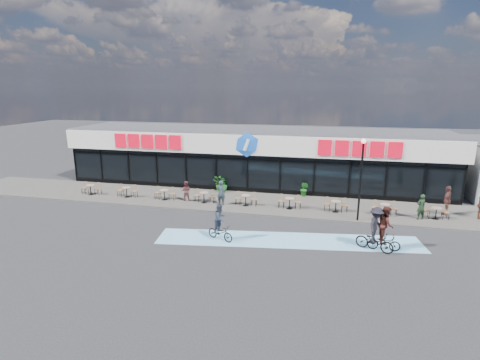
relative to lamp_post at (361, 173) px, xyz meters
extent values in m
plane|color=#28282B|center=(-7.84, -2.30, -3.06)|extent=(120.00, 120.00, 0.00)
cube|color=#5A5650|center=(-7.84, 2.20, -3.01)|extent=(44.00, 5.00, 0.10)
cube|color=#7DC8ED|center=(-3.84, -3.80, -3.06)|extent=(14.17, 4.13, 0.01)
cube|color=black|center=(-7.84, 7.70, -1.56)|extent=(30.00, 6.00, 3.00)
cube|color=white|center=(-7.84, 7.55, 0.69)|extent=(30.60, 6.30, 1.50)
cube|color=#47474C|center=(-7.84, 7.70, 1.49)|extent=(30.60, 6.30, 0.10)
cube|color=navy|center=(-7.84, 4.66, -0.01)|extent=(30.60, 0.08, 0.18)
cube|color=black|center=(-7.84, 4.67, -0.41)|extent=(30.00, 0.06, 0.08)
cube|color=black|center=(-7.84, 4.68, -2.86)|extent=(30.00, 0.10, 0.40)
cube|color=red|center=(-15.84, 4.40, 0.74)|extent=(5.63, 0.18, 1.10)
cube|color=red|center=(0.16, 4.40, 0.74)|extent=(5.63, 0.18, 1.10)
ellipsoid|color=blue|center=(-7.84, 4.40, 0.74)|extent=(1.90, 0.24, 1.90)
cylinder|color=black|center=(-22.84, 4.67, -1.56)|extent=(0.10, 0.10, 3.00)
cylinder|color=black|center=(-20.34, 4.67, -1.56)|extent=(0.10, 0.10, 3.00)
cylinder|color=black|center=(-17.84, 4.67, -1.56)|extent=(0.10, 0.10, 3.00)
cylinder|color=black|center=(-15.34, 4.67, -1.56)|extent=(0.10, 0.10, 3.00)
cylinder|color=black|center=(-12.84, 4.67, -1.56)|extent=(0.10, 0.10, 3.00)
cylinder|color=black|center=(-10.34, 4.67, -1.56)|extent=(0.10, 0.10, 3.00)
cylinder|color=black|center=(-7.84, 4.67, -1.56)|extent=(0.10, 0.10, 3.00)
cylinder|color=black|center=(-5.34, 4.67, -1.56)|extent=(0.10, 0.10, 3.00)
cylinder|color=black|center=(-2.84, 4.67, -1.56)|extent=(0.10, 0.10, 3.00)
cylinder|color=black|center=(-0.34, 4.67, -1.56)|extent=(0.10, 0.10, 3.00)
cylinder|color=black|center=(2.16, 4.67, -1.56)|extent=(0.10, 0.10, 3.00)
cylinder|color=black|center=(4.66, 4.67, -1.56)|extent=(0.10, 0.10, 3.00)
cylinder|color=black|center=(7.16, 4.67, -1.56)|extent=(0.10, 0.10, 3.00)
cylinder|color=black|center=(0.00, 0.00, -0.60)|extent=(0.12, 0.12, 4.73)
sphere|color=#FFF2CC|center=(0.00, 0.00, 1.86)|extent=(0.28, 0.28, 0.28)
cylinder|color=tan|center=(-19.15, 1.26, -2.24)|extent=(0.60, 0.60, 0.04)
cylinder|color=black|center=(-19.15, 1.26, -2.59)|extent=(0.06, 0.06, 0.70)
cylinder|color=black|center=(-19.15, 1.26, -2.95)|extent=(0.40, 0.40, 0.02)
cylinder|color=tan|center=(-16.17, 1.26, -2.24)|extent=(0.60, 0.60, 0.04)
cylinder|color=black|center=(-16.17, 1.26, -2.59)|extent=(0.06, 0.06, 0.70)
cylinder|color=black|center=(-16.17, 1.26, -2.95)|extent=(0.40, 0.40, 0.02)
cylinder|color=tan|center=(-13.20, 1.26, -2.24)|extent=(0.60, 0.60, 0.04)
cylinder|color=black|center=(-13.20, 1.26, -2.59)|extent=(0.06, 0.06, 0.70)
cylinder|color=black|center=(-13.20, 1.26, -2.95)|extent=(0.40, 0.40, 0.02)
cylinder|color=tan|center=(-10.22, 1.26, -2.24)|extent=(0.60, 0.60, 0.04)
cylinder|color=black|center=(-10.22, 1.26, -2.59)|extent=(0.06, 0.06, 0.70)
cylinder|color=black|center=(-10.22, 1.26, -2.95)|extent=(0.40, 0.40, 0.02)
cylinder|color=tan|center=(-7.24, 1.26, -2.24)|extent=(0.60, 0.60, 0.04)
cylinder|color=black|center=(-7.24, 1.26, -2.59)|extent=(0.06, 0.06, 0.70)
cylinder|color=black|center=(-7.24, 1.26, -2.95)|extent=(0.40, 0.40, 0.02)
cylinder|color=tan|center=(-4.26, 1.26, -2.24)|extent=(0.60, 0.60, 0.04)
cylinder|color=black|center=(-4.26, 1.26, -2.59)|extent=(0.06, 0.06, 0.70)
cylinder|color=black|center=(-4.26, 1.26, -2.95)|extent=(0.40, 0.40, 0.02)
cylinder|color=tan|center=(-1.28, 1.26, -2.24)|extent=(0.60, 0.60, 0.04)
cylinder|color=black|center=(-1.28, 1.26, -2.59)|extent=(0.06, 0.06, 0.70)
cylinder|color=black|center=(-1.28, 1.26, -2.95)|extent=(0.40, 0.40, 0.02)
cylinder|color=tan|center=(1.70, 1.26, -2.24)|extent=(0.60, 0.60, 0.04)
cylinder|color=black|center=(1.70, 1.26, -2.59)|extent=(0.06, 0.06, 0.70)
cylinder|color=black|center=(1.70, 1.26, -2.95)|extent=(0.40, 0.40, 0.02)
cylinder|color=tan|center=(4.68, 1.26, -2.24)|extent=(0.60, 0.60, 0.04)
cylinder|color=black|center=(4.68, 1.26, -2.59)|extent=(0.06, 0.06, 0.70)
cylinder|color=black|center=(4.68, 1.26, -2.95)|extent=(0.40, 0.40, 0.02)
imported|color=#246A1E|center=(-9.90, 4.16, -2.39)|extent=(1.22, 1.12, 1.16)
imported|color=#1B5F20|center=(-9.71, 4.44, -2.40)|extent=(0.83, 0.83, 1.12)
imported|color=#1C641D|center=(-3.49, 4.42, -2.42)|extent=(0.77, 0.75, 1.10)
imported|color=#28363E|center=(-8.93, 1.09, -2.11)|extent=(0.67, 0.48, 1.72)
imported|color=brown|center=(-11.61, 1.44, -2.25)|extent=(0.75, 0.62, 1.43)
imported|color=#4D2B28|center=(5.51, 2.30, -2.02)|extent=(0.89, 1.20, 1.89)
imported|color=black|center=(3.73, 1.02, -2.17)|extent=(0.69, 0.59, 1.59)
imported|color=black|center=(0.50, -4.12, -2.57)|extent=(2.00, 1.40, 1.00)
imported|color=black|center=(0.50, -4.12, -1.70)|extent=(1.11, 1.36, 1.83)
imported|color=black|center=(0.98, -3.98, -2.65)|extent=(1.58, 0.59, 0.83)
imported|color=#431C18|center=(0.98, -3.98, -1.69)|extent=(0.72, 0.92, 1.85)
imported|color=black|center=(-7.37, -4.58, -2.64)|extent=(1.72, 1.18, 0.86)
imported|color=#2F384A|center=(-7.37, -4.58, -1.83)|extent=(0.86, 0.94, 1.57)
camera|label=1|loc=(-2.14, -22.54, 4.94)|focal=28.00mm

